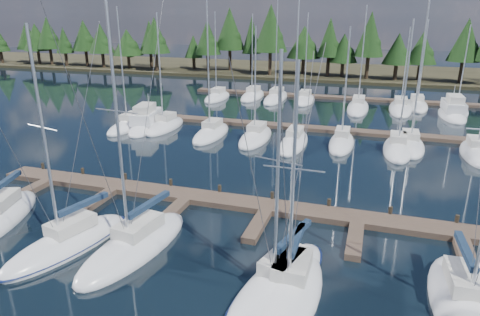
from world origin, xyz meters
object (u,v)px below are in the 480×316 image
(front_sailboat_5, at_px, (465,303))
(motor_yacht_right, at_px, (452,113))
(front_sailboat_1, at_px, (68,243))
(front_sailboat_4, at_px, (279,283))
(main_dock, at_px, (266,210))
(motor_yacht_left, at_px, (147,123))
(front_sailboat_3, at_px, (290,288))
(front_sailboat_2, at_px, (135,245))

(front_sailboat_5, height_order, motor_yacht_right, front_sailboat_5)
(front_sailboat_1, relative_size, motor_yacht_right, 1.40)
(front_sailboat_4, relative_size, motor_yacht_right, 1.30)
(main_dock, bearing_deg, motor_yacht_left, 137.16)
(front_sailboat_5, relative_size, motor_yacht_right, 1.65)
(front_sailboat_5, height_order, motor_yacht_left, front_sailboat_5)
(front_sailboat_1, xyz_separation_m, motor_yacht_left, (-9.23, 25.63, 0.23))
(front_sailboat_3, height_order, front_sailboat_4, front_sailboat_4)
(front_sailboat_3, xyz_separation_m, motor_yacht_left, (-22.39, 25.84, 0.24))
(front_sailboat_2, xyz_separation_m, front_sailboat_5, (17.25, 0.12, 0.01))
(front_sailboat_1, relative_size, front_sailboat_2, 0.89)
(front_sailboat_2, relative_size, front_sailboat_3, 1.25)
(front_sailboat_3, relative_size, front_sailboat_4, 0.97)
(front_sailboat_1, bearing_deg, main_dock, 38.68)
(main_dock, bearing_deg, front_sailboat_2, -131.13)
(motor_yacht_left, xyz_separation_m, motor_yacht_right, (35.22, 17.36, -0.00))
(main_dock, height_order, motor_yacht_left, motor_yacht_left)
(front_sailboat_3, bearing_deg, front_sailboat_1, 179.09)
(motor_yacht_left, bearing_deg, main_dock, -42.84)
(front_sailboat_5, xyz_separation_m, motor_yacht_left, (-30.33, 24.50, 0.22))
(motor_yacht_left, height_order, motor_yacht_right, motor_yacht_left)
(front_sailboat_3, xyz_separation_m, front_sailboat_4, (-0.62, 0.24, 0.00))
(front_sailboat_2, height_order, motor_yacht_left, front_sailboat_2)
(front_sailboat_1, height_order, front_sailboat_5, front_sailboat_5)
(main_dock, distance_m, front_sailboat_5, 13.11)
(front_sailboat_1, bearing_deg, motor_yacht_left, 109.81)
(front_sailboat_1, height_order, front_sailboat_3, front_sailboat_1)
(front_sailboat_1, bearing_deg, motor_yacht_right, 58.85)
(front_sailboat_1, distance_m, front_sailboat_4, 12.54)
(main_dock, relative_size, motor_yacht_left, 4.46)
(front_sailboat_3, distance_m, motor_yacht_right, 45.07)
(front_sailboat_3, xyz_separation_m, front_sailboat_5, (7.94, 1.34, 0.02))
(front_sailboat_4, relative_size, motor_yacht_left, 1.26)
(front_sailboat_3, xyz_separation_m, motor_yacht_right, (12.83, 43.20, 0.24))
(front_sailboat_2, bearing_deg, motor_yacht_right, 62.21)
(motor_yacht_right, bearing_deg, front_sailboat_3, -106.54)
(front_sailboat_2, bearing_deg, front_sailboat_1, -165.34)
(front_sailboat_1, bearing_deg, front_sailboat_4, 0.15)
(front_sailboat_4, xyz_separation_m, front_sailboat_5, (8.56, 1.10, 0.02))
(front_sailboat_2, distance_m, motor_yacht_right, 47.46)
(front_sailboat_2, xyz_separation_m, motor_yacht_right, (22.13, 41.98, 0.23))
(front_sailboat_1, relative_size, motor_yacht_left, 1.35)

